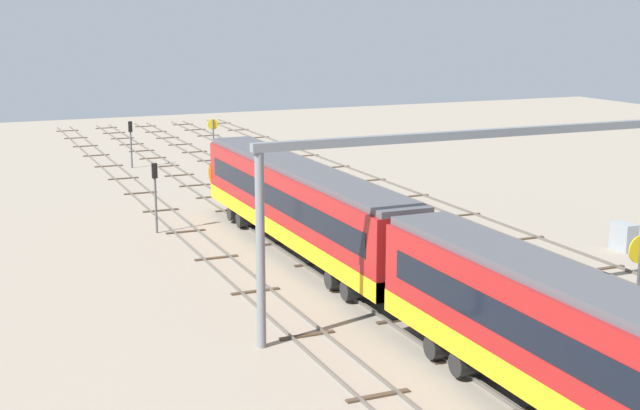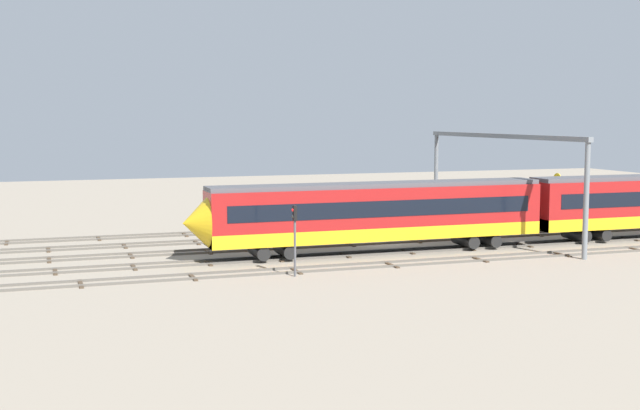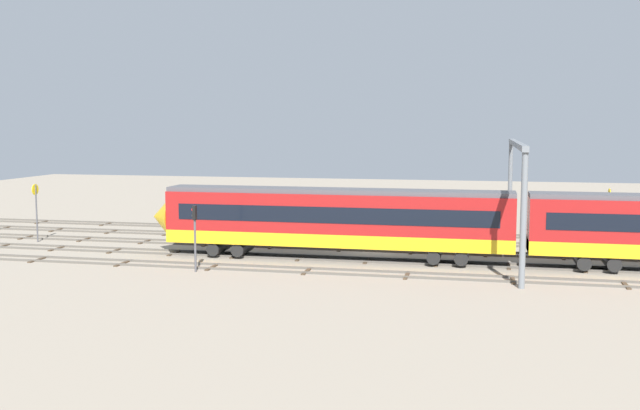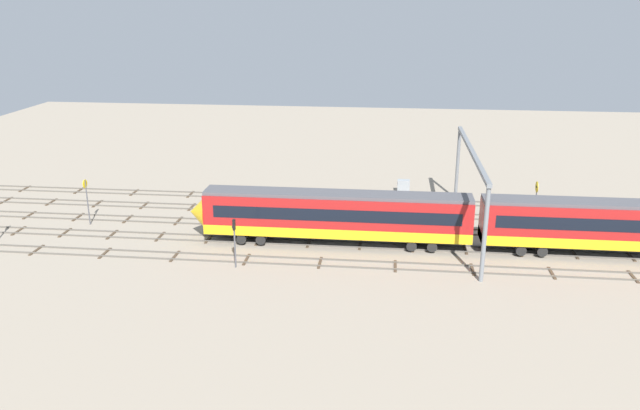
{
  "view_description": "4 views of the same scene",
  "coord_description": "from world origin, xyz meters",
  "px_view_note": "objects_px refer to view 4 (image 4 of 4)",
  "views": [
    {
      "loc": [
        -41.18,
        22.02,
        12.93
      ],
      "look_at": [
        2.19,
        3.27,
        2.67
      ],
      "focal_mm": 49.63,
      "sensor_mm": 36.0,
      "label": 1
    },
    {
      "loc": [
        24.3,
        57.03,
        9.49
      ],
      "look_at": [
        5.19,
        0.69,
        3.12
      ],
      "focal_mm": 46.46,
      "sensor_mm": 36.0,
      "label": 2
    },
    {
      "loc": [
        -7.64,
        54.28,
        9.36
      ],
      "look_at": [
        3.98,
        1.44,
        3.47
      ],
      "focal_mm": 41.61,
      "sensor_mm": 36.0,
      "label": 3
    },
    {
      "loc": [
        -2.27,
        57.91,
        21.47
      ],
      "look_at": [
        4.16,
        0.17,
        2.32
      ],
      "focal_mm": 35.31,
      "sensor_mm": 36.0,
      "label": 4
    }
  ],
  "objects_px": {
    "train": "(616,227)",
    "overhead_gantry": "(471,168)",
    "speed_sign_mid_trackside": "(87,196)",
    "relay_cabinet": "(403,186)",
    "signal_light_trackside_approach": "(234,236)",
    "speed_sign_near_foreground": "(536,197)"
  },
  "relations": [
    {
      "from": "speed_sign_mid_trackside",
      "to": "relay_cabinet",
      "type": "height_order",
      "value": "speed_sign_mid_trackside"
    },
    {
      "from": "speed_sign_mid_trackside",
      "to": "signal_light_trackside_approach",
      "type": "bearing_deg",
      "value": 152.88
    },
    {
      "from": "speed_sign_near_foreground",
      "to": "signal_light_trackside_approach",
      "type": "xyz_separation_m",
      "value": [
        26.69,
        12.29,
        -0.45
      ]
    },
    {
      "from": "relay_cabinet",
      "to": "speed_sign_mid_trackside",
      "type": "bearing_deg",
      "value": 24.62
    },
    {
      "from": "train",
      "to": "speed_sign_near_foreground",
      "type": "bearing_deg",
      "value": -48.66
    },
    {
      "from": "relay_cabinet",
      "to": "train",
      "type": "bearing_deg",
      "value": 136.61
    },
    {
      "from": "signal_light_trackside_approach",
      "to": "relay_cabinet",
      "type": "xyz_separation_m",
      "value": [
        -14.28,
        -22.98,
        -2.03
      ]
    },
    {
      "from": "speed_sign_mid_trackside",
      "to": "overhead_gantry",
      "type": "bearing_deg",
      "value": -177.17
    },
    {
      "from": "overhead_gantry",
      "to": "signal_light_trackside_approach",
      "type": "height_order",
      "value": "overhead_gantry"
    },
    {
      "from": "overhead_gantry",
      "to": "speed_sign_near_foreground",
      "type": "distance_m",
      "value": 7.52
    },
    {
      "from": "speed_sign_mid_trackside",
      "to": "train",
      "type": "bearing_deg",
      "value": 176.98
    },
    {
      "from": "overhead_gantry",
      "to": "relay_cabinet",
      "type": "xyz_separation_m",
      "value": [
        5.81,
        -12.47,
        -5.62
      ]
    },
    {
      "from": "speed_sign_mid_trackside",
      "to": "relay_cabinet",
      "type": "bearing_deg",
      "value": -155.38
    },
    {
      "from": "overhead_gantry",
      "to": "speed_sign_near_foreground",
      "type": "bearing_deg",
      "value": -164.88
    },
    {
      "from": "overhead_gantry",
      "to": "relay_cabinet",
      "type": "bearing_deg",
      "value": -65.02
    },
    {
      "from": "train",
      "to": "overhead_gantry",
      "type": "xyz_separation_m",
      "value": [
        12.06,
        -4.42,
        3.73
      ]
    },
    {
      "from": "overhead_gantry",
      "to": "relay_cabinet",
      "type": "relative_size",
      "value": 14.67
    },
    {
      "from": "relay_cabinet",
      "to": "overhead_gantry",
      "type": "bearing_deg",
      "value": 114.98
    },
    {
      "from": "speed_sign_mid_trackside",
      "to": "relay_cabinet",
      "type": "distance_m",
      "value": 34.41
    },
    {
      "from": "signal_light_trackside_approach",
      "to": "relay_cabinet",
      "type": "height_order",
      "value": "signal_light_trackside_approach"
    },
    {
      "from": "speed_sign_near_foreground",
      "to": "relay_cabinet",
      "type": "distance_m",
      "value": 16.57
    },
    {
      "from": "signal_light_trackside_approach",
      "to": "relay_cabinet",
      "type": "distance_m",
      "value": 27.13
    }
  ]
}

